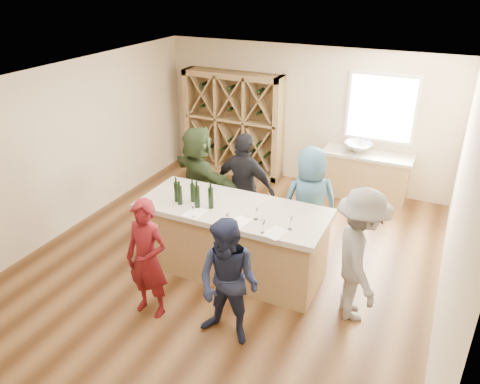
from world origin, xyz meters
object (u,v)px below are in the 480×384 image
at_px(tasting_counter_base, 233,242).
at_px(person_far_mid, 244,188).
at_px(person_near_left, 147,259).
at_px(person_near_right, 228,283).
at_px(wine_rack, 233,124).
at_px(person_far_right, 309,203).
at_px(person_far_left, 199,178).
at_px(sink, 358,147).
at_px(wine_bottle_a, 177,192).
at_px(person_server, 359,256).
at_px(wine_bottle_d, 197,197).
at_px(wine_bottle_b, 180,195).
at_px(wine_bottle_e, 211,198).
at_px(wine_bottle_c, 193,193).

relative_size(tasting_counter_base, person_far_mid, 1.41).
bearing_deg(person_near_left, person_near_right, 0.35).
bearing_deg(wine_rack, person_far_right, -44.85).
bearing_deg(person_far_left, sink, -105.86).
bearing_deg(wine_bottle_a, sink, 62.23).
relative_size(person_server, person_far_mid, 0.98).
bearing_deg(wine_rack, tasting_counter_base, -64.21).
bearing_deg(person_near_right, person_server, 43.76).
height_order(person_near_right, person_server, person_server).
xyz_separation_m(tasting_counter_base, wine_bottle_d, (-0.45, -0.22, 0.74)).
height_order(wine_bottle_d, person_far_mid, person_far_mid).
xyz_separation_m(wine_rack, tasting_counter_base, (1.65, -3.42, -0.60)).
height_order(person_near_right, person_far_left, person_far_left).
xyz_separation_m(wine_bottle_b, wine_bottle_d, (0.27, 0.02, 0.02)).
bearing_deg(wine_rack, person_near_left, -77.18).
bearing_deg(person_near_right, wine_bottle_e, 129.79).
bearing_deg(wine_bottle_e, person_near_left, -105.47).
bearing_deg(person_far_mid, wine_rack, -55.26).
bearing_deg(sink, person_far_right, -94.71).
bearing_deg(person_far_mid, person_near_right, 115.33).
distance_m(person_near_right, person_far_left, 2.85).
height_order(tasting_counter_base, wine_bottle_b, wine_bottle_b).
relative_size(wine_rack, sink, 4.06).
relative_size(tasting_counter_base, wine_bottle_b, 9.34).
relative_size(wine_bottle_a, person_far_right, 0.17).
relative_size(wine_bottle_c, person_near_left, 0.17).
bearing_deg(wine_rack, wine_bottle_a, -76.86).
bearing_deg(wine_bottle_c, person_far_mid, 70.62).
bearing_deg(wine_bottle_e, person_server, -1.53).
distance_m(wine_bottle_b, person_far_left, 1.33).
height_order(person_near_right, person_far_mid, person_far_mid).
height_order(wine_bottle_d, person_near_right, person_near_right).
relative_size(person_far_right, person_far_left, 0.98).
xyz_separation_m(wine_bottle_e, person_near_right, (0.84, -1.14, -0.42)).
relative_size(sink, wine_bottle_c, 1.97).
relative_size(sink, person_far_right, 0.30).
bearing_deg(person_far_mid, tasting_counter_base, 110.00).
bearing_deg(wine_rack, sink, -1.49).
bearing_deg(person_near_right, person_far_left, 130.01).
relative_size(tasting_counter_base, person_near_left, 1.59).
relative_size(wine_bottle_a, wine_bottle_c, 1.07).
height_order(person_far_mid, person_far_left, person_far_mid).
relative_size(wine_bottle_a, person_far_left, 0.16).
relative_size(tasting_counter_base, person_far_right, 1.46).
xyz_separation_m(wine_rack, person_near_right, (2.22, -4.72, -0.28)).
height_order(wine_bottle_a, person_server, person_server).
bearing_deg(person_near_left, wine_bottle_c, 91.60).
relative_size(sink, person_server, 0.30).
height_order(wine_bottle_c, person_near_left, person_near_left).
distance_m(person_near_right, person_far_mid, 2.37).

